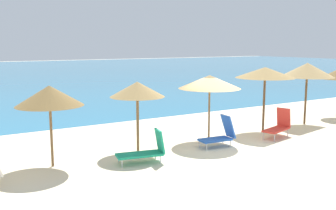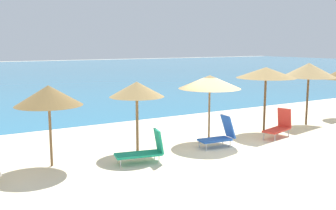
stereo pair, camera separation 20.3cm
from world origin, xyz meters
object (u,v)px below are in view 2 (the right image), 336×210
at_px(beach_umbrella_3, 210,82).
at_px(lounge_chair_2, 144,150).
at_px(beach_umbrella_2, 137,90).
at_px(beach_umbrella_5, 309,70).
at_px(lounge_chair_1, 279,126).
at_px(lounge_chair_0, 220,135).
at_px(beach_umbrella_4, 266,73).
at_px(beach_umbrella_1, 49,96).

height_order(beach_umbrella_3, lounge_chair_2, beach_umbrella_3).
height_order(beach_umbrella_2, lounge_chair_2, beach_umbrella_2).
relative_size(beach_umbrella_5, lounge_chair_1, 1.91).
bearing_deg(lounge_chair_0, beach_umbrella_3, -5.17).
xyz_separation_m(lounge_chair_0, lounge_chair_2, (-3.30, -0.29, -0.06)).
relative_size(beach_umbrella_2, lounge_chair_2, 1.55).
xyz_separation_m(beach_umbrella_4, lounge_chair_2, (-6.55, -1.32, -2.16)).
height_order(beach_umbrella_2, beach_umbrella_4, beach_umbrella_4).
height_order(beach_umbrella_3, beach_umbrella_4, beach_umbrella_4).
bearing_deg(lounge_chair_1, beach_umbrella_4, -30.36).
relative_size(beach_umbrella_2, beach_umbrella_3, 0.96).
height_order(beach_umbrella_4, lounge_chair_2, beach_umbrella_4).
xyz_separation_m(beach_umbrella_3, lounge_chair_2, (-3.48, -1.21, -1.93)).
bearing_deg(beach_umbrella_3, beach_umbrella_4, 1.99).
height_order(beach_umbrella_3, lounge_chair_1, beach_umbrella_3).
bearing_deg(lounge_chair_1, lounge_chair_0, 71.41).
relative_size(beach_umbrella_1, beach_umbrella_3, 0.98).
height_order(beach_umbrella_1, beach_umbrella_5, beach_umbrella_5).
relative_size(beach_umbrella_4, beach_umbrella_5, 0.96).
xyz_separation_m(beach_umbrella_2, lounge_chair_1, (5.88, -1.12, -1.74)).
bearing_deg(beach_umbrella_4, beach_umbrella_1, -179.30).
height_order(beach_umbrella_1, beach_umbrella_2, beach_umbrella_1).
distance_m(beach_umbrella_2, beach_umbrella_5, 8.99).
relative_size(beach_umbrella_4, lounge_chair_1, 1.84).
height_order(beach_umbrella_2, beach_umbrella_3, beach_umbrella_3).
bearing_deg(beach_umbrella_3, lounge_chair_0, -100.88).
xyz_separation_m(beach_umbrella_5, lounge_chair_2, (-9.37, -1.40, -2.17)).
bearing_deg(lounge_chair_0, beach_umbrella_2, 76.67).
xyz_separation_m(beach_umbrella_1, lounge_chair_0, (5.96, -0.91, -1.77)).
bearing_deg(beach_umbrella_1, beach_umbrella_2, 1.77).
distance_m(lounge_chair_0, lounge_chair_2, 3.32).
distance_m(beach_umbrella_2, beach_umbrella_4, 6.17).
bearing_deg(beach_umbrella_4, lounge_chair_2, -168.63).
bearing_deg(beach_umbrella_2, lounge_chair_2, -106.70).
height_order(beach_umbrella_1, lounge_chair_1, beach_umbrella_1).
xyz_separation_m(beach_umbrella_1, lounge_chair_1, (8.92, -1.02, -1.74)).
height_order(beach_umbrella_1, beach_umbrella_4, beach_umbrella_4).
xyz_separation_m(beach_umbrella_1, lounge_chair_2, (2.66, -1.20, -1.82)).
height_order(beach_umbrella_5, lounge_chair_2, beach_umbrella_5).
bearing_deg(beach_umbrella_4, beach_umbrella_5, 1.61).
bearing_deg(lounge_chair_2, beach_umbrella_1, 77.57).
distance_m(beach_umbrella_2, beach_umbrella_3, 3.09).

